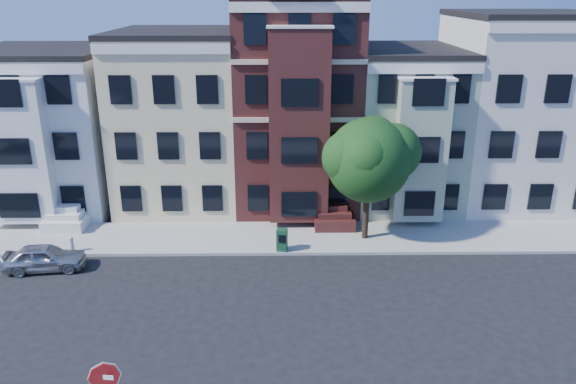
{
  "coord_description": "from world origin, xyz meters",
  "views": [
    {
      "loc": [
        -0.96,
        -19.17,
        12.45
      ],
      "look_at": [
        -0.66,
        3.7,
        4.2
      ],
      "focal_mm": 35.0,
      "sensor_mm": 36.0,
      "label": 1
    }
  ],
  "objects_px": {
    "street_tree": "(368,166)",
    "fire_hydrant": "(72,246)",
    "parked_car": "(44,258)",
    "newspaper_box": "(282,240)"
  },
  "relations": [
    {
      "from": "street_tree",
      "to": "fire_hydrant",
      "type": "bearing_deg",
      "value": -174.24
    },
    {
      "from": "street_tree",
      "to": "parked_car",
      "type": "bearing_deg",
      "value": -168.63
    },
    {
      "from": "parked_car",
      "to": "street_tree",
      "type": "bearing_deg",
      "value": -85.27
    },
    {
      "from": "parked_car",
      "to": "newspaper_box",
      "type": "relative_size",
      "value": 3.24
    },
    {
      "from": "street_tree",
      "to": "fire_hydrant",
      "type": "xyz_separation_m",
      "value": [
        -14.82,
        -1.5,
        -3.63
      ]
    },
    {
      "from": "fire_hydrant",
      "to": "newspaper_box",
      "type": "bearing_deg",
      "value": 0.0
    },
    {
      "from": "street_tree",
      "to": "fire_hydrant",
      "type": "relative_size",
      "value": 12.28
    },
    {
      "from": "newspaper_box",
      "to": "fire_hydrant",
      "type": "bearing_deg",
      "value": -169.85
    },
    {
      "from": "newspaper_box",
      "to": "fire_hydrant",
      "type": "height_order",
      "value": "newspaper_box"
    },
    {
      "from": "fire_hydrant",
      "to": "parked_car",
      "type": "bearing_deg",
      "value": -113.29
    }
  ]
}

